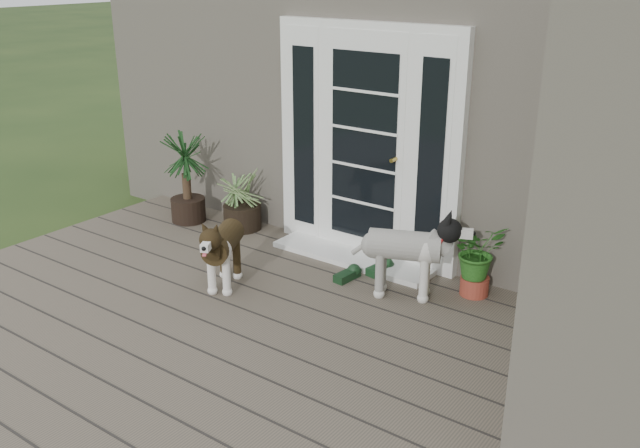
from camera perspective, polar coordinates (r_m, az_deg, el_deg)
The scene contains 13 objects.
deck at distance 5.05m, azimuth -8.30°, elevation -11.51°, with size 6.20×4.60×0.12m, color #6B5B4C.
house_main at distance 7.95m, azimuth 13.29°, elevation 11.67°, with size 7.40×4.00×3.10m, color #665E54.
door_unit at distance 6.32m, azimuth 3.84°, elevation 6.62°, with size 1.90×0.14×2.15m, color white.
door_step at distance 6.50m, azimuth 2.67°, elevation -2.74°, with size 1.60×0.40×0.05m, color white.
brindle_dog at distance 5.93m, azimuth -7.94°, elevation -2.44°, with size 0.31×0.72×0.60m, color #3F2E16, non-canonical shape.
white_dog at distance 5.73m, azimuth 6.94°, elevation -2.90°, with size 0.34×0.80×0.66m, color beige, non-canonical shape.
spider_plant at distance 7.18m, azimuth -6.49°, elevation 2.24°, with size 0.65×0.65×0.70m, color #A9BC74, non-canonical shape.
yucca at distance 7.44m, azimuth -10.99°, elevation 3.90°, with size 0.69×0.69×1.00m, color black, non-canonical shape.
herb_a at distance 5.88m, azimuth 12.76°, elevation -3.25°, with size 0.44×0.44×0.55m, color #1E631C.
herb_b at distance 5.38m, azimuth 19.60°, elevation -5.57°, with size 0.46×0.46×0.69m, color #17501A.
sapling at distance 4.63m, azimuth 20.82°, elevation -4.89°, with size 0.43×0.43×1.45m, color #245919, non-canonical shape.
clog_left at distance 6.24m, azimuth 4.96°, elevation -3.63°, with size 0.15×0.31×0.09m, color #16371B, non-canonical shape.
clog_right at distance 6.10m, azimuth 2.26°, elevation -4.18°, with size 0.14×0.31×0.09m, color black, non-canonical shape.
Camera 1 is at (3.06, -2.59, 2.75)m, focal length 38.80 mm.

